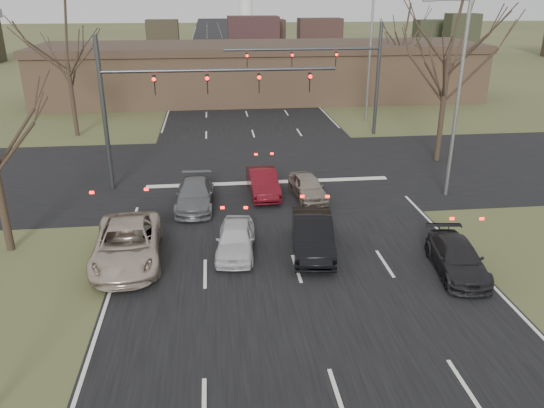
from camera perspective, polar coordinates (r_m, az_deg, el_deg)
The scene contains 18 objects.
ground at distance 18.03m, azimuth 4.18°, elevation -11.57°, with size 360.00×360.00×0.00m, color #444A27.
road_main at distance 75.47m, azimuth -4.30°, elevation 14.27°, with size 14.00×300.00×0.02m, color black.
road_cross at distance 31.50m, azimuth -0.74°, elevation 3.55°, with size 200.00×14.00×0.02m, color black.
building at distance 53.49m, azimuth -1.12°, elevation 14.07°, with size 42.40×10.40×5.30m.
mast_arm_near at distance 28.27m, azimuth -11.19°, elevation 11.60°, with size 12.12×0.24×8.00m.
mast_arm_far at distance 39.16m, azimuth 7.33°, elevation 14.51°, with size 11.12×0.24×8.00m.
streetlight_right_near at distance 27.76m, azimuth 19.16°, elevation 11.72°, with size 2.34×0.25×10.00m.
streetlight_right_far at distance 43.75m, azimuth 10.27°, elevation 15.86°, with size 2.34×0.25×10.00m.
tree_right_near at distance 33.80m, azimuth 19.02°, elevation 19.04°, with size 6.90×6.90×11.50m.
tree_left_far at distance 41.09m, azimuth -21.56°, elevation 16.85°, with size 5.70×5.70×9.50m.
tree_right_far at distance 52.99m, azimuth 14.07°, elevation 18.06°, with size 5.40×5.40×9.00m.
car_silver_suv at distance 21.49m, azimuth -15.32°, elevation -4.18°, with size 2.53×5.48×1.52m, color #BFAD9A.
car_white_sedan at distance 21.50m, azimuth -3.92°, elevation -3.75°, with size 1.50×3.74×1.27m, color silver.
car_black_hatch at distance 21.61m, azimuth 4.39°, elevation -3.32°, with size 1.57×4.51×1.49m, color black.
car_charcoal_sedan at distance 21.23m, azimuth 19.29°, elevation -5.51°, with size 1.67×4.10×1.19m, color black.
car_grey_ahead at distance 26.33m, azimuth -8.30°, elevation 1.00°, with size 1.79×4.40×1.28m, color slate.
car_red_ahead at distance 27.65m, azimuth -0.98°, elevation 2.32°, with size 1.41×4.05×1.33m, color #4C0A11.
car_silver_ahead at distance 27.26m, azimuth 3.87°, elevation 1.86°, with size 1.45×3.60×1.23m, color gray.
Camera 1 is at (-2.97, -14.76, 9.92)m, focal length 35.00 mm.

